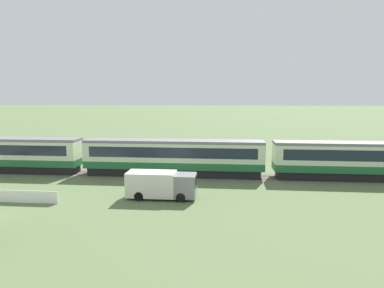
{
  "coord_description": "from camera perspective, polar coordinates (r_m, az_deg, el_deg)",
  "views": [
    {
      "loc": [
        -22.06,
        -36.93,
        8.9
      ],
      "look_at": [
        -26.18,
        4.67,
        3.04
      ],
      "focal_mm": 32.0,
      "sensor_mm": 36.0,
      "label": 1
    }
  ],
  "objects": [
    {
      "name": "passenger_train",
      "position": [
        38.42,
        -2.72,
        -2.0
      ],
      "size": [
        104.66,
        2.88,
        4.05
      ],
      "color": "#1E6033",
      "rests_on": "ground_plane"
    },
    {
      "name": "railway_track",
      "position": [
        39.23,
        -5.75,
        -5.16
      ],
      "size": [
        157.24,
        3.6,
        0.04
      ],
      "color": "#665B51",
      "rests_on": "ground_plane"
    },
    {
      "name": "delivery_truck_grey",
      "position": [
        30.26,
        -5.2,
        -6.72
      ],
      "size": [
        6.04,
        2.21,
        2.34
      ],
      "color": "gray",
      "rests_on": "ground_plane"
    }
  ]
}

